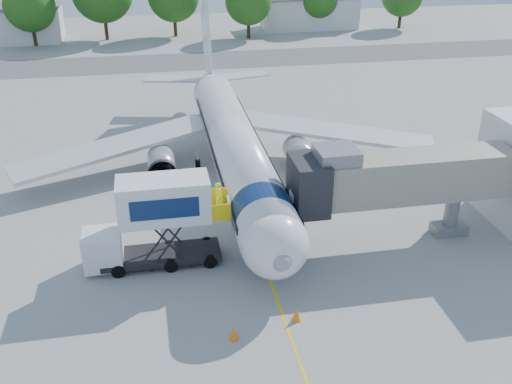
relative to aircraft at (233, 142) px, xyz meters
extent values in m
plane|color=#9A9A98|center=(0.00, -4.12, -2.95)|extent=(160.00, 160.00, 0.00)
cube|color=yellow|center=(0.00, -4.12, -2.94)|extent=(0.15, 70.00, 0.01)
cube|color=#59595B|center=(0.00, 37.88, -2.94)|extent=(120.00, 10.00, 0.01)
cylinder|color=silver|center=(0.00, -1.12, 0.05)|extent=(3.70, 28.00, 3.70)
sphere|color=silver|center=(0.00, -15.12, 0.05)|extent=(3.70, 3.70, 3.70)
sphere|color=gray|center=(0.00, -16.67, 0.05)|extent=(1.10, 1.10, 1.10)
cone|color=silver|center=(0.00, 15.88, 0.05)|extent=(3.70, 6.00, 3.70)
cube|color=silver|center=(0.00, 16.88, 4.25)|extent=(0.35, 7.26, 8.29)
cube|color=silver|center=(9.00, 2.38, -0.65)|extent=(16.17, 9.32, 1.42)
cube|color=silver|center=(-9.00, 2.38, -0.65)|extent=(16.17, 9.32, 1.42)
cylinder|color=#999BA0|center=(5.50, 0.38, -1.65)|extent=(2.10, 3.60, 2.10)
cylinder|color=#999BA0|center=(-5.50, 0.38, -1.65)|extent=(2.10, 3.60, 2.10)
cube|color=black|center=(0.00, -15.42, 0.50)|extent=(2.60, 1.39, 0.81)
cylinder|color=#0B1F4D|center=(0.00, -12.12, 0.05)|extent=(3.73, 2.00, 3.73)
cylinder|color=silver|center=(0.00, -13.62, -2.20)|extent=(0.16, 0.16, 1.50)
cylinder|color=black|center=(0.00, -13.62, -2.63)|extent=(0.25, 0.64, 0.64)
cylinder|color=black|center=(2.60, 1.88, -2.50)|extent=(0.35, 0.90, 0.90)
cylinder|color=black|center=(-2.60, 1.88, -2.50)|extent=(0.35, 0.90, 0.90)
cube|color=#A29C8A|center=(9.00, -11.12, 1.45)|extent=(13.60, 2.60, 2.80)
cube|color=black|center=(2.90, -11.12, 1.45)|extent=(2.00, 3.20, 3.20)
cube|color=slate|center=(4.50, -11.12, 3.25)|extent=(2.40, 2.40, 0.80)
cylinder|color=slate|center=(12.50, -11.12, -1.45)|extent=(0.90, 0.90, 3.00)
cube|color=slate|center=(12.50, -11.12, -2.60)|extent=(2.20, 1.20, 0.70)
cylinder|color=black|center=(11.60, -11.12, -2.60)|extent=(0.30, 0.70, 0.70)
cylinder|color=black|center=(13.40, -11.12, -2.60)|extent=(0.30, 0.70, 0.70)
cube|color=black|center=(-6.00, -11.12, -2.40)|extent=(7.00, 2.30, 0.35)
cube|color=white|center=(-9.30, -11.12, -1.60)|extent=(2.20, 2.20, 2.10)
cube|color=black|center=(-9.30, -11.12, -1.15)|extent=(1.90, 2.10, 0.70)
cube|color=white|center=(-5.60, -11.12, 1.30)|extent=(5.20, 2.40, 2.50)
cube|color=#0B1F4D|center=(-5.60, -12.34, 1.30)|extent=(3.80, 0.04, 1.20)
cube|color=silver|center=(-2.45, -11.12, 0.10)|extent=(1.10, 2.20, 0.10)
cube|color=yellow|center=(-2.45, -12.17, 0.65)|extent=(1.10, 0.06, 1.10)
cube|color=yellow|center=(-2.45, -10.07, 0.65)|extent=(1.10, 0.06, 1.10)
cylinder|color=black|center=(-3.20, -12.17, -2.55)|extent=(0.80, 0.25, 0.80)
cylinder|color=black|center=(-3.20, -10.07, -2.55)|extent=(0.80, 0.25, 0.80)
cylinder|color=black|center=(-8.50, -12.17, -2.55)|extent=(0.80, 0.25, 0.80)
cylinder|color=black|center=(-8.50, -10.07, -2.55)|extent=(0.80, 0.25, 0.80)
imported|color=#D9FF1A|center=(-2.46, -11.12, 1.11)|extent=(0.66, 0.81, 1.92)
cube|color=white|center=(3.35, -21.06, -2.22)|extent=(3.75, 2.11, 1.46)
cube|color=#0B1F4D|center=(3.35, -21.06, -1.75)|extent=(2.19, 1.90, 0.36)
cylinder|color=black|center=(1.95, -21.88, -2.58)|extent=(0.74, 0.31, 0.73)
cylinder|color=black|center=(1.85, -20.43, -2.58)|extent=(0.74, 0.31, 0.73)
cylinder|color=black|center=(4.85, -21.69, -2.58)|extent=(0.74, 0.31, 0.73)
cylinder|color=black|center=(4.76, -20.24, -2.58)|extent=(0.74, 0.31, 0.73)
cone|color=orange|center=(0.61, -17.76, -2.58)|extent=(0.46, 0.46, 0.73)
cube|color=orange|center=(0.61, -17.76, -2.93)|extent=(0.42, 0.42, 0.04)
cone|color=orange|center=(-2.77, -18.57, -2.58)|extent=(0.46, 0.46, 0.74)
cube|color=orange|center=(-2.77, -18.57, -2.93)|extent=(0.42, 0.42, 0.04)
cube|color=silver|center=(-28.00, 55.88, -0.45)|extent=(18.00, 8.00, 5.00)
cube|color=silver|center=(22.00, 57.88, -0.45)|extent=(16.00, 7.00, 5.00)
cylinder|color=#382314|center=(-22.54, 51.94, -1.26)|extent=(0.56, 0.56, 3.38)
sphere|color=#205015|center=(-22.54, 51.94, 2.87)|extent=(7.51, 7.51, 7.51)
cylinder|color=#382314|center=(-12.05, 54.38, -0.83)|extent=(0.56, 0.56, 4.23)
cylinder|color=#382314|center=(-1.18, 54.98, -1.11)|extent=(0.56, 0.56, 3.67)
cylinder|color=#382314|center=(10.29, 51.55, -1.30)|extent=(0.56, 0.56, 3.29)
sphere|color=#205015|center=(10.29, 51.55, 2.71)|extent=(7.31, 7.31, 7.31)
cylinder|color=#382314|center=(22.90, 55.83, -1.43)|extent=(0.56, 0.56, 3.03)
cylinder|color=#382314|center=(37.49, 54.90, -1.39)|extent=(0.56, 0.56, 3.12)
camera|label=1|loc=(-5.74, -40.27, 16.24)|focal=40.00mm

